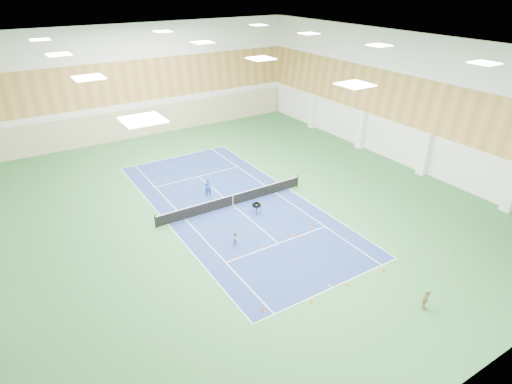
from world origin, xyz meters
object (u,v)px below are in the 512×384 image
Objects in this scene: tennis_net at (233,199)px; child_court at (236,238)px; ball_cart at (257,208)px; coach at (208,187)px; child_apron at (425,300)px.

tennis_net is 5.59m from child_court.
child_court is (-2.54, -4.99, -0.02)m from tennis_net.
child_court is 4.49m from ball_cart.
tennis_net is 14.69× the size of ball_cart.
child_court reaches higher than ball_cart.
coach is 1.80× the size of ball_cart.
coach is at bearing 95.47° from ball_cart.
tennis_net is at bearing 36.15° from child_court.
tennis_net is at bearing 97.45° from ball_cart.
ball_cart is (0.90, -2.10, -0.11)m from tennis_net.
child_apron is at bearing -96.72° from ball_cart.
coach is 5.00m from ball_cart.
child_apron is (4.02, -18.43, -0.17)m from coach.
child_apron is at bearing 112.85° from coach.
tennis_net is 8.16× the size of coach.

